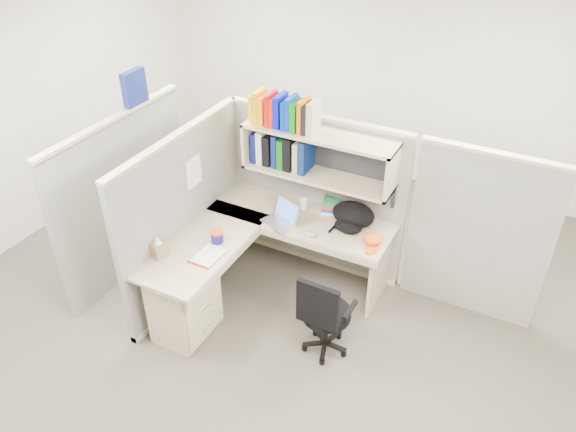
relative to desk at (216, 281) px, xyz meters
The scene contains 14 objects.
ground 0.66m from the desk, 35.01° to the left, with size 6.00×6.00×0.00m, color #3A342D.
room_shell 1.28m from the desk, 35.01° to the left, with size 6.00×6.00×6.00m.
cubicle 0.88m from the desk, 86.86° to the left, with size 3.79×1.84×1.95m.
desk is the anchor object (origin of this frame).
laptop 0.82m from the desk, 67.56° to the left, with size 0.30×0.30×0.21m, color #BABABF, non-canonical shape.
backpack 1.33m from the desk, 45.58° to the left, with size 0.39×0.30×0.23m, color black, non-canonical shape.
orange_cap 1.42m from the desk, 34.21° to the left, with size 0.17×0.20×0.09m, color #D14E12, non-canonical shape.
snack_canister 0.40m from the desk, 113.29° to the left, with size 0.12×0.12×0.11m.
tissue_box 0.60m from the desk, 151.96° to the right, with size 0.12×0.12×0.19m, color #896D4D, non-canonical shape.
mouse 0.92m from the desk, 45.49° to the left, with size 0.10×0.07×0.04m, color #8593BD.
paper_cup 1.12m from the desk, 70.39° to the left, with size 0.07×0.07×0.10m, color white.
book_stack 1.32m from the desk, 61.33° to the left, with size 0.18×0.24×0.12m, color gray, non-canonical shape.
loose_paper 0.30m from the desk, 141.32° to the right, with size 0.21×0.28×0.00m, color white, non-canonical shape.
task_chair 1.03m from the desk, ahead, with size 0.45×0.42×0.86m.
Camera 1 is at (1.89, -3.35, 3.67)m, focal length 35.00 mm.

